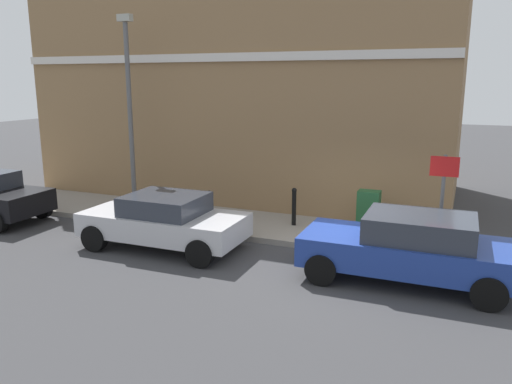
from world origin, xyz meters
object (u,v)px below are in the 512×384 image
Objects in this scene: car_silver at (164,220)px; bollard_near_cabinet at (294,205)px; bollard_far_kerb at (209,208)px; car_blue at (409,247)px; street_sign at (443,191)px; utility_cabinet at (368,214)px; lamppost at (130,105)px.

bollard_near_cabinet is at bearing -133.57° from car_silver.
bollard_far_kerb is (-1.17, 1.97, 0.00)m from bollard_near_cabinet.
car_blue is 1.76m from street_sign.
utility_cabinet is (2.43, 1.27, -0.06)m from car_blue.
utility_cabinet is 2.25m from street_sign.
street_sign is (-1.01, -1.76, 0.98)m from utility_cabinet.
car_silver is at bearing 103.67° from street_sign.
bollard_near_cabinet is 0.18× the size of lamppost.
car_blue is 4.03× the size of bollard_near_cabinet.
lamppost is at bearing -16.62° from car_blue.
lamppost reaches higher than car_silver.
bollard_near_cabinet is 1.00× the size of bollard_far_kerb.
car_silver is at bearing 0.52° from car_blue.
car_silver is 3.83× the size of bollard_near_cabinet.
utility_cabinet is 1.11× the size of bollard_near_cabinet.
bollard_far_kerb is 0.18× the size of lamppost.
bollard_far_kerb is at bearing 105.07° from utility_cabinet.
lamppost is at bearing 83.38° from street_sign.
street_sign is (0.06, -5.75, 0.96)m from bollard_far_kerb.
car_silver is (-0.10, 5.72, -0.04)m from car_blue.
lamppost is (2.46, 8.47, 2.56)m from car_blue.
lamppost is (2.55, 2.74, 2.60)m from car_silver.
car_blue is 4.03× the size of bollard_far_kerb.
car_blue is at bearing -179.79° from car_silver.
street_sign is (-1.11, -3.78, 0.96)m from bollard_near_cabinet.
bollard_far_kerb is at bearing 90.60° from street_sign.
car_blue is 1.82× the size of street_sign.
bollard_near_cabinet is at bearing -37.99° from car_blue.
bollard_near_cabinet is at bearing -59.14° from bollard_far_kerb.
bollard_far_kerb is 0.45× the size of street_sign.
utility_cabinet is 0.20× the size of lamppost.
lamppost reaches higher than utility_cabinet.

